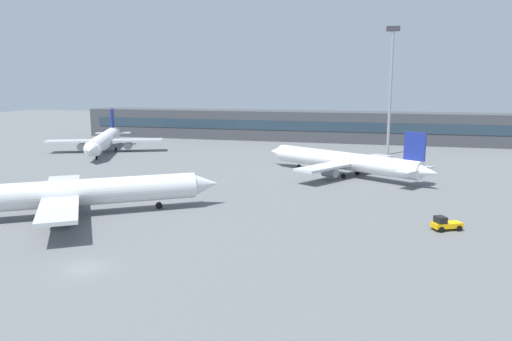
% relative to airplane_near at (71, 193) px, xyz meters
% --- Properties ---
extents(ground_plane, '(400.00, 400.00, 0.00)m').
position_rel_airplane_near_xyz_m(ground_plane, '(12.90, 23.72, -3.07)').
color(ground_plane, slate).
extents(terminal_building, '(137.44, 12.13, 9.00)m').
position_rel_airplane_near_xyz_m(terminal_building, '(12.90, 95.71, 1.43)').
color(terminal_building, '#3F4247').
rests_on(terminal_building, ground_plane).
extents(airplane_near, '(35.38, 26.45, 10.08)m').
position_rel_airplane_near_xyz_m(airplane_near, '(0.00, 0.00, 0.00)').
color(airplane_near, silver).
rests_on(airplane_near, ground_plane).
extents(airplane_mid, '(34.21, 24.91, 9.41)m').
position_rel_airplane_near_xyz_m(airplane_mid, '(32.19, 39.04, -0.21)').
color(airplane_mid, white).
rests_on(airplane_mid, ground_plane).
extents(airplane_far, '(28.51, 39.63, 10.35)m').
position_rel_airplane_near_xyz_m(airplane_far, '(-29.40, 55.36, 0.08)').
color(airplane_far, white).
rests_on(airplane_far, ground_plane).
extents(baggage_tug_yellow, '(3.89, 3.03, 1.75)m').
position_rel_airplane_near_xyz_m(baggage_tug_yellow, '(47.66, 6.05, -2.28)').
color(baggage_tug_yellow, '#F2B20C').
rests_on(baggage_tug_yellow, ground_plane).
extents(floodlight_tower_west, '(3.20, 0.80, 30.89)m').
position_rel_airplane_near_xyz_m(floodlight_tower_west, '(40.47, 70.57, 14.46)').
color(floodlight_tower_west, gray).
rests_on(floodlight_tower_west, ground_plane).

